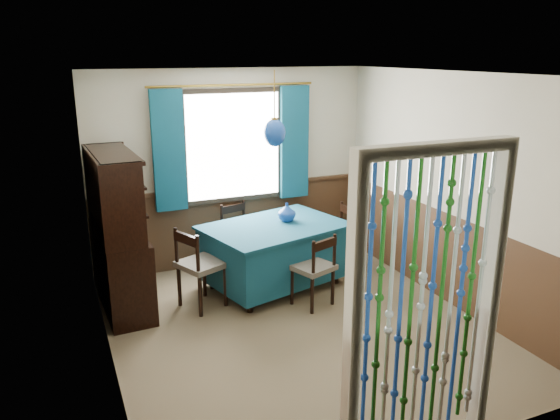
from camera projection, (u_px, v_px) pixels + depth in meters
name	position (u px, v px, depth m)	size (l,w,h in m)	color
floor	(298.00, 327.00, 5.54)	(4.00, 4.00, 0.00)	brown
ceiling	(300.00, 74.00, 4.84)	(4.00, 4.00, 0.00)	silver
wall_back	(232.00, 169.00, 6.95)	(3.60, 3.60, 0.00)	#BCB29A
wall_front	(433.00, 290.00, 3.42)	(3.60, 3.60, 0.00)	#BCB29A
wall_left	(102.00, 233.00, 4.51)	(4.00, 4.00, 0.00)	#BCB29A
wall_right	(450.00, 191.00, 5.87)	(4.00, 4.00, 0.00)	#BCB29A
wainscot_back	(234.00, 225.00, 7.15)	(3.60, 3.60, 0.00)	#3F2818
wainscot_front	(423.00, 392.00, 3.65)	(3.60, 3.60, 0.00)	#3F2818
wainscot_left	(111.00, 314.00, 4.72)	(4.00, 4.00, 0.00)	#3F2818
wainscot_right	(443.00, 256.00, 6.07)	(4.00, 4.00, 0.00)	#3F2818
window	(233.00, 146.00, 6.82)	(1.32, 0.12, 1.42)	black
doorway	(425.00, 315.00, 3.53)	(1.16, 0.12, 2.18)	silver
dining_table	(275.00, 251.00, 6.40)	(1.80, 1.45, 0.76)	navy
chair_near	(315.00, 268.00, 5.90)	(0.51, 0.50, 0.82)	black
chair_far	(240.00, 235.00, 6.93)	(0.51, 0.49, 0.84)	black
chair_left	(199.00, 266.00, 5.85)	(0.57, 0.58, 0.90)	black
chair_right	(338.00, 235.00, 6.93)	(0.40, 0.41, 0.83)	black
sideboard	(120.00, 255.00, 5.84)	(0.51, 1.32, 1.71)	black
pendant_lamp	(275.00, 133.00, 6.01)	(0.25, 0.25, 0.82)	olive
vase_table	(287.00, 213.00, 6.43)	(0.19, 0.19, 0.20)	navy
bowl_shelf	(124.00, 206.00, 5.49)	(0.22, 0.22, 0.05)	beige
vase_sideboard	(119.00, 215.00, 6.00)	(0.20, 0.20, 0.21)	beige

